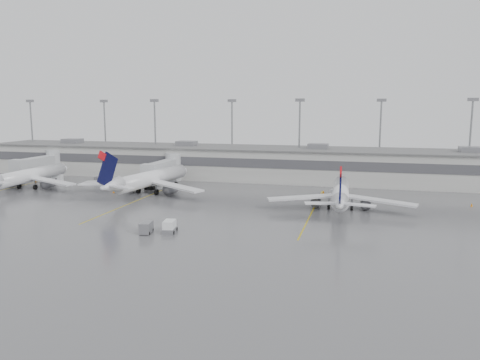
% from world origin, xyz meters
% --- Properties ---
extents(ground, '(260.00, 260.00, 0.00)m').
position_xyz_m(ground, '(0.00, 0.00, 0.00)').
color(ground, '#555557').
rests_on(ground, ground).
extents(terminal, '(152.00, 17.00, 9.45)m').
position_xyz_m(terminal, '(-0.01, 57.98, 4.17)').
color(terminal, '#A6A6A1').
rests_on(terminal, ground).
extents(light_masts, '(142.40, 8.00, 20.60)m').
position_xyz_m(light_masts, '(0.00, 63.75, 12.03)').
color(light_masts, gray).
rests_on(light_masts, ground).
extents(jet_bridge_left, '(4.00, 17.20, 7.00)m').
position_xyz_m(jet_bridge_left, '(-55.50, 45.72, 3.87)').
color(jet_bridge_left, '#A9ACAE').
rests_on(jet_bridge_left, ground).
extents(jet_bridge_right, '(4.00, 17.20, 7.00)m').
position_xyz_m(jet_bridge_right, '(-20.50, 45.72, 3.87)').
color(jet_bridge_right, '#A9ACAE').
rests_on(jet_bridge_right, ground).
extents(stand_markings, '(105.25, 40.00, 0.01)m').
position_xyz_m(stand_markings, '(-0.00, 24.00, 0.01)').
color(stand_markings, '#C5A90B').
rests_on(stand_markings, ground).
extents(jet_far_left, '(27.23, 30.53, 9.88)m').
position_xyz_m(jet_far_left, '(-47.79, 29.96, 3.07)').
color(jet_far_left, white).
rests_on(jet_far_left, ground).
extents(jet_mid_left, '(29.01, 32.73, 10.63)m').
position_xyz_m(jet_mid_left, '(-18.44, 31.30, 3.30)').
color(jet_mid_left, white).
rests_on(jet_mid_left, ground).
extents(jet_mid_right, '(26.54, 29.77, 9.63)m').
position_xyz_m(jet_mid_right, '(22.24, 26.22, 2.99)').
color(jet_mid_right, white).
rests_on(jet_mid_right, ground).
extents(baggage_tug, '(2.29, 3.14, 1.86)m').
position_xyz_m(baggage_tug, '(-1.55, 3.18, 0.73)').
color(baggage_tug, white).
rests_on(baggage_tug, ground).
extents(baggage_cart, '(1.92, 2.85, 1.70)m').
position_xyz_m(baggage_cart, '(-4.75, 1.98, 0.88)').
color(baggage_cart, slate).
rests_on(baggage_cart, ground).
extents(gse_uld_a, '(2.76, 2.18, 1.72)m').
position_xyz_m(gse_uld_a, '(-48.26, 41.05, 0.86)').
color(gse_uld_a, white).
rests_on(gse_uld_a, ground).
extents(gse_uld_b, '(2.43, 1.70, 1.66)m').
position_xyz_m(gse_uld_b, '(-18.83, 38.29, 0.83)').
color(gse_uld_b, white).
rests_on(gse_uld_b, ground).
extents(gse_uld_c, '(2.75, 2.37, 1.64)m').
position_xyz_m(gse_uld_c, '(20.96, 37.34, 0.82)').
color(gse_uld_c, white).
rests_on(gse_uld_c, ground).
extents(gse_loader, '(2.15, 3.23, 1.94)m').
position_xyz_m(gse_loader, '(-35.14, 39.89, 0.97)').
color(gse_loader, slate).
rests_on(gse_loader, ground).
extents(cone_a, '(0.50, 0.50, 0.79)m').
position_xyz_m(cone_a, '(-52.26, 37.87, 0.39)').
color(cone_a, orange).
rests_on(cone_a, ground).
extents(cone_b, '(0.44, 0.44, 0.70)m').
position_xyz_m(cone_b, '(-26.43, 30.42, 0.35)').
color(cone_b, orange).
rests_on(cone_b, ground).
extents(cone_c, '(0.47, 0.47, 0.74)m').
position_xyz_m(cone_c, '(17.96, 41.04, 0.37)').
color(cone_c, orange).
rests_on(cone_c, ground).
extents(cone_d, '(0.42, 0.42, 0.67)m').
position_xyz_m(cone_d, '(46.07, 34.87, 0.33)').
color(cone_d, orange).
rests_on(cone_d, ground).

